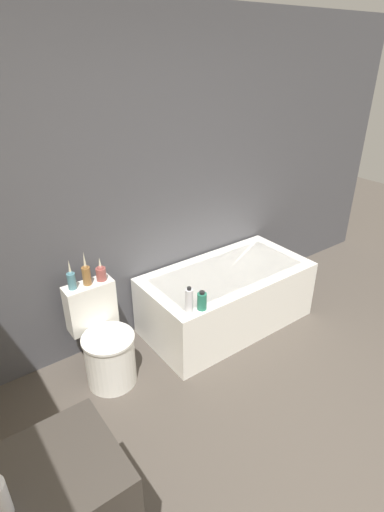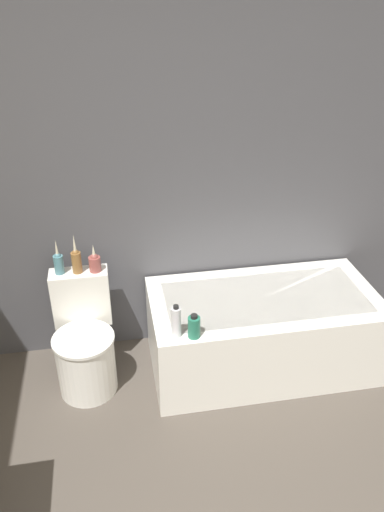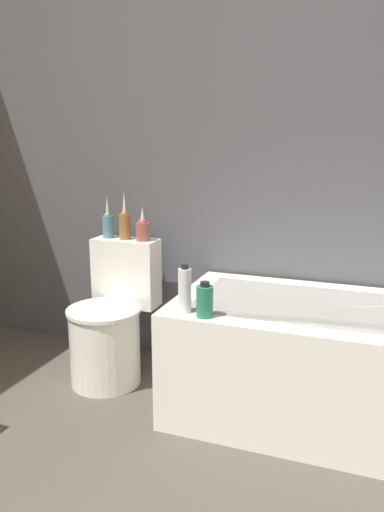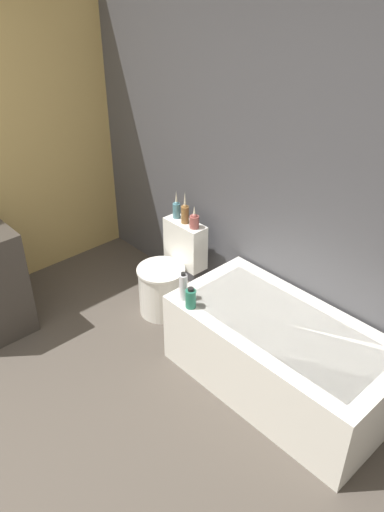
% 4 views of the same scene
% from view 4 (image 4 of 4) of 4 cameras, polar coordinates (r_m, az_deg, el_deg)
% --- Properties ---
extents(wall_back_tiled, '(6.40, 0.06, 2.60)m').
position_cam_4_polar(wall_back_tiled, '(3.59, 6.38, 10.53)').
color(wall_back_tiled, '#4C4C51').
rests_on(wall_back_tiled, ground_plane).
extents(bathtub, '(1.50, 0.77, 0.55)m').
position_cam_4_polar(bathtub, '(3.44, 9.99, -11.09)').
color(bathtub, white).
rests_on(bathtub, ground).
extents(toilet, '(0.39, 0.54, 0.74)m').
position_cam_4_polar(toilet, '(4.07, -2.75, -2.42)').
color(toilet, white).
rests_on(toilet, ground).
extents(vase_gold, '(0.06, 0.06, 0.24)m').
position_cam_4_polar(vase_gold, '(4.00, -1.79, 5.43)').
color(vase_gold, teal).
rests_on(vase_gold, toilet).
extents(vase_silver, '(0.06, 0.06, 0.27)m').
position_cam_4_polar(vase_silver, '(3.91, -0.81, 4.99)').
color(vase_silver, olive).
rests_on(vase_silver, toilet).
extents(vase_bronze, '(0.07, 0.07, 0.19)m').
position_cam_4_polar(vase_bronze, '(3.85, 0.26, 4.11)').
color(vase_bronze, '#994C47').
rests_on(vase_bronze, toilet).
extents(shampoo_bottle_tall, '(0.06, 0.06, 0.21)m').
position_cam_4_polar(shampoo_bottle_tall, '(3.36, -0.99, -3.54)').
color(shampoo_bottle_tall, silver).
rests_on(shampoo_bottle_tall, bathtub).
extents(shampoo_bottle_short, '(0.07, 0.07, 0.15)m').
position_cam_4_polar(shampoo_bottle_short, '(3.30, -0.15, -4.86)').
color(shampoo_bottle_short, '#267259').
rests_on(shampoo_bottle_short, bathtub).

